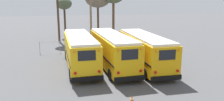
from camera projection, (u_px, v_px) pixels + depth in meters
ground_plane at (112, 66)px, 21.03m from camera, size 160.00×160.00×0.00m
school_bus_0 at (80, 50)px, 20.47m from camera, size 2.56×9.80×3.06m
school_bus_1 at (112, 49)px, 20.61m from camera, size 2.50×10.04×3.15m
school_bus_2 at (144, 50)px, 20.72m from camera, size 2.89×9.88×3.06m
utility_pole at (91, 14)px, 30.41m from camera, size 1.80×0.29×8.50m
bare_tree_3 at (64, 4)px, 37.98m from camera, size 2.68×2.68×6.74m
fence_line at (97, 43)px, 27.66m from camera, size 13.99×0.06×1.42m
traffic_cone at (132, 99)px, 13.37m from camera, size 0.36×0.36×0.52m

